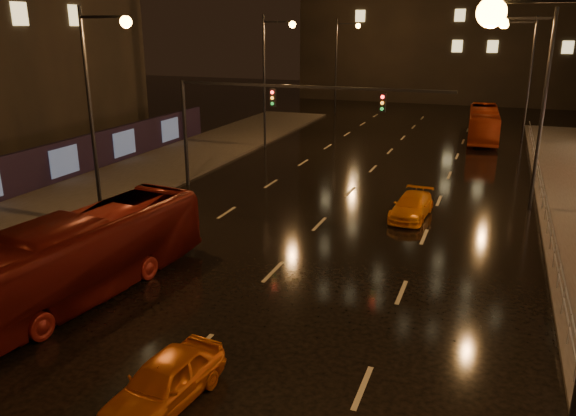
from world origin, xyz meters
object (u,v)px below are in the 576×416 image
Objects in this scene: bus_red at (81,256)px; bus_curb at (483,124)px; taxi_near at (165,382)px; taxi_far at (412,206)px.

bus_red reaches higher than bus_curb.
bus_red is at bearing -111.34° from bus_curb.
taxi_far is at bearing 85.01° from taxi_near.
bus_red is 2.84× the size of taxi_near.
bus_red is 7.36m from taxi_near.
bus_red reaches higher than taxi_near.
taxi_far is (9.48, 12.77, -0.90)m from bus_red.
bus_red is at bearing -122.95° from taxi_far.
bus_red is at bearing 151.52° from taxi_near.
taxi_near is at bearing -98.02° from taxi_far.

